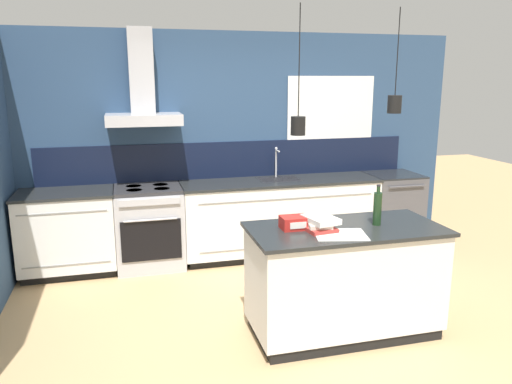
# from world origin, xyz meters

# --- Properties ---
(ground_plane) EXTENTS (16.00, 16.00, 0.00)m
(ground_plane) POSITION_xyz_m (0.00, 0.00, 0.00)
(ground_plane) COLOR tan
(ground_plane) RESTS_ON ground
(wall_back) EXTENTS (5.60, 2.33, 2.60)m
(wall_back) POSITION_xyz_m (-0.06, 2.00, 1.35)
(wall_back) COLOR navy
(wall_back) RESTS_ON ground_plane
(counter_run_left) EXTENTS (1.00, 0.64, 0.91)m
(counter_run_left) POSITION_xyz_m (-1.87, 1.69, 0.46)
(counter_run_left) COLOR black
(counter_run_left) RESTS_ON ground_plane
(counter_run_sink) EXTENTS (2.34, 0.64, 1.27)m
(counter_run_sink) POSITION_xyz_m (0.51, 1.69, 0.46)
(counter_run_sink) COLOR black
(counter_run_sink) RESTS_ON ground_plane
(oven_range) EXTENTS (0.73, 0.66, 0.91)m
(oven_range) POSITION_xyz_m (-1.01, 1.69, 0.46)
(oven_range) COLOR #B5B5BA
(oven_range) RESTS_ON ground_plane
(dishwasher) EXTENTS (0.63, 0.65, 0.91)m
(dishwasher) POSITION_xyz_m (1.99, 1.69, 0.46)
(dishwasher) COLOR #4C4C51
(dishwasher) RESTS_ON ground_plane
(kitchen_island) EXTENTS (1.56, 0.76, 0.91)m
(kitchen_island) POSITION_xyz_m (0.44, -0.25, 0.46)
(kitchen_island) COLOR black
(kitchen_island) RESTS_ON ground_plane
(bottle_on_island) EXTENTS (0.07, 0.07, 0.33)m
(bottle_on_island) POSITION_xyz_m (0.71, -0.25, 1.05)
(bottle_on_island) COLOR #193319
(bottle_on_island) RESTS_ON kitchen_island
(book_stack) EXTENTS (0.27, 0.32, 0.11)m
(book_stack) POSITION_xyz_m (0.21, -0.26, 0.96)
(book_stack) COLOR #B2332D
(book_stack) RESTS_ON kitchen_island
(red_supply_box) EXTENTS (0.22, 0.17, 0.10)m
(red_supply_box) POSITION_xyz_m (0.03, -0.18, 0.96)
(red_supply_box) COLOR red
(red_supply_box) RESTS_ON kitchen_island
(paper_pile) EXTENTS (0.44, 0.38, 0.01)m
(paper_pile) POSITION_xyz_m (0.32, -0.43, 0.91)
(paper_pile) COLOR silver
(paper_pile) RESTS_ON kitchen_island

